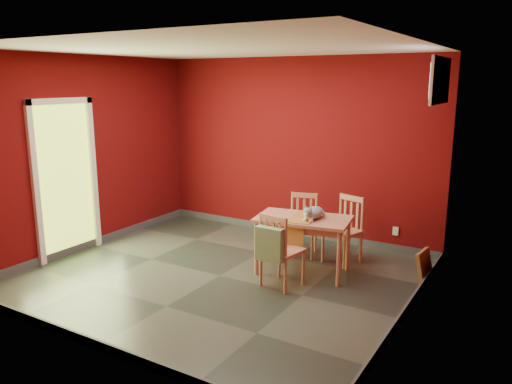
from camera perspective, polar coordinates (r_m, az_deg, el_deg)
The scene contains 13 objects.
ground at distance 6.25m, azimuth -4.14°, elevation -9.51°, with size 4.50×4.50×0.00m, color #2D342D.
room_shell at distance 6.23m, azimuth -4.15°, elevation -9.08°, with size 4.50×4.50×4.50m.
doorway at distance 7.16m, azimuth -21.00°, elevation 1.92°, with size 0.06×1.01×2.13m.
window at distance 5.84m, azimuth 20.27°, elevation 11.86°, with size 0.05×0.90×0.50m.
outlet_plate at distance 7.23m, azimuth 15.66°, elevation -4.32°, with size 0.08×0.01×0.12m, color silver.
dining_table at distance 6.17m, azimuth 5.41°, elevation -3.71°, with size 1.23×0.85×0.71m.
table_runner at distance 6.07m, azimuth 5.00°, elevation -3.57°, with size 0.39×0.65×0.31m.
chair_far_left at distance 6.88m, azimuth 5.32°, elevation -3.65°, with size 0.49×0.49×0.84m.
chair_far_right at distance 6.66m, azimuth 10.07°, elevation -4.16°, with size 0.51×0.51×0.88m.
chair_near at distance 5.78m, azimuth 2.78°, elevation -6.55°, with size 0.47×0.47×0.88m.
tote_bag at distance 5.58m, azimuth 1.56°, elevation -5.97°, with size 0.33×0.19×0.46m.
cat at distance 6.09m, azimuth 6.64°, elevation -2.10°, with size 0.21×0.41×0.20m, color slate, non-canonical shape.
picture_frame at distance 6.35m, azimuth 18.68°, elevation -8.00°, with size 0.16×0.38×0.37m.
Camera 1 is at (3.34, -4.73, 2.35)m, focal length 35.00 mm.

